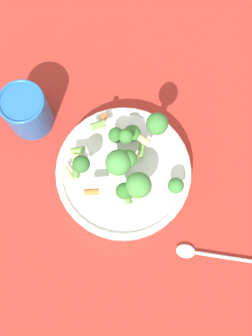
% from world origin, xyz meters
% --- Properties ---
extents(ground_plane, '(3.00, 3.00, 0.00)m').
position_xyz_m(ground_plane, '(0.00, 0.00, 0.00)').
color(ground_plane, '#B72D23').
extents(bowl, '(0.26, 0.26, 0.04)m').
position_xyz_m(bowl, '(0.00, 0.00, 0.02)').
color(bowl, white).
rests_on(bowl, ground_plane).
extents(pasta_salad, '(0.17, 0.22, 0.10)m').
position_xyz_m(pasta_salad, '(0.01, -0.01, 0.09)').
color(pasta_salad, '#8CB766').
rests_on(pasta_salad, bowl).
extents(cup, '(0.09, 0.09, 0.10)m').
position_xyz_m(cup, '(0.12, 0.18, 0.05)').
color(cup, '#2366B2').
rests_on(cup, ground_plane).
extents(spoon, '(0.05, 0.19, 0.01)m').
position_xyz_m(spoon, '(-0.16, -0.15, 0.01)').
color(spoon, silver).
rests_on(spoon, ground_plane).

